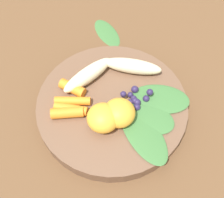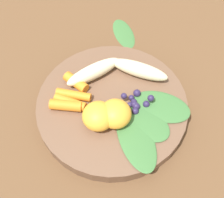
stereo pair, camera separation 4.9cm
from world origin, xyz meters
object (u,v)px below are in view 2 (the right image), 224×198
(banana_peeled_right, at_px, (139,70))
(bowl, at_px, (112,106))
(banana_peeled_left, at_px, (94,72))
(orange_segment_near, at_px, (118,113))
(kale_leaf_stray, at_px, (124,33))

(banana_peeled_right, bearing_deg, bowl, 72.63)
(bowl, distance_m, banana_peeled_left, 0.07)
(orange_segment_near, bearing_deg, banana_peeled_left, 16.50)
(banana_peeled_left, distance_m, banana_peeled_right, 0.09)
(banana_peeled_right, distance_m, orange_segment_near, 0.11)
(banana_peeled_right, relative_size, orange_segment_near, 2.05)
(banana_peeled_right, bearing_deg, banana_peeled_left, 24.96)
(orange_segment_near, bearing_deg, kale_leaf_stray, -13.08)
(kale_leaf_stray, bearing_deg, banana_peeled_right, 172.95)
(bowl, distance_m, kale_leaf_stray, 0.21)
(banana_peeled_left, relative_size, kale_leaf_stray, 1.15)
(banana_peeled_right, height_order, orange_segment_near, orange_segment_near)
(orange_segment_near, bearing_deg, bowl, 6.61)
(bowl, xyz_separation_m, orange_segment_near, (-0.04, -0.00, 0.04))
(bowl, bearing_deg, kale_leaf_stray, -16.50)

